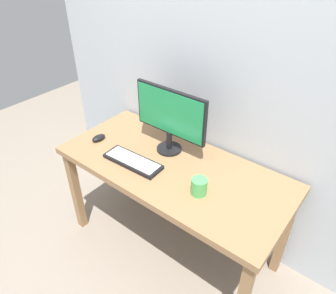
% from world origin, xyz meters
% --- Properties ---
extents(ground_plane, '(6.00, 6.00, 0.00)m').
position_xyz_m(ground_plane, '(0.00, 0.00, 0.00)').
color(ground_plane, gray).
extents(wall_back, '(2.62, 0.04, 3.00)m').
position_xyz_m(wall_back, '(0.00, 0.37, 1.50)').
color(wall_back, '#B2BCC6').
rests_on(wall_back, ground_plane).
extents(desk, '(1.43, 0.66, 0.74)m').
position_xyz_m(desk, '(0.00, 0.00, 0.65)').
color(desk, '#936D47').
rests_on(desk, ground_plane).
extents(monitor, '(0.50, 0.16, 0.42)m').
position_xyz_m(monitor, '(-0.12, 0.12, 0.98)').
color(monitor, black).
rests_on(monitor, desk).
extents(keyboard_primary, '(0.38, 0.15, 0.03)m').
position_xyz_m(keyboard_primary, '(-0.20, -0.13, 0.75)').
color(keyboard_primary, black).
rests_on(keyboard_primary, desk).
extents(mouse, '(0.06, 0.10, 0.04)m').
position_xyz_m(mouse, '(-0.56, -0.09, 0.75)').
color(mouse, black).
rests_on(mouse, desk).
extents(coffee_mug, '(0.09, 0.09, 0.09)m').
position_xyz_m(coffee_mug, '(0.26, -0.10, 0.78)').
color(coffee_mug, '#4CB259').
rests_on(coffee_mug, desk).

